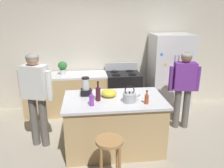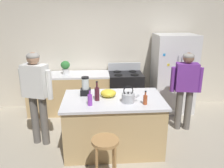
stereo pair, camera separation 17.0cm
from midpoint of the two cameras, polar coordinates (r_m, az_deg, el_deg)
ground_plane at (r=4.13m, az=-0.73°, el=-15.45°), size 14.00×14.00×0.00m
back_wall at (r=5.47m, az=-2.93°, el=8.22°), size 8.00×0.10×2.70m
kitchen_island at (r=3.89m, az=-0.75°, el=-9.83°), size 1.63×0.98×0.91m
back_counter_run at (r=5.32m, az=-11.12°, el=-2.39°), size 2.00×0.64×0.91m
refrigerator at (r=5.44m, az=13.33°, el=2.70°), size 0.90×0.73×1.77m
stove_range at (r=5.32m, az=1.81°, el=-1.89°), size 0.76×0.65×1.09m
person_by_island_left at (r=3.99m, az=-19.62°, el=-1.81°), size 0.59×0.34×1.64m
person_by_sink_right at (r=4.57m, az=16.48°, el=0.14°), size 0.60×0.28×1.54m
bar_stool at (r=3.10m, az=-2.28°, el=-16.17°), size 0.36×0.36×0.69m
potted_plant at (r=5.15m, az=-13.15°, el=4.12°), size 0.20×0.20×0.30m
blender_appliance at (r=3.84m, az=-7.84°, el=-0.93°), size 0.17×0.17×0.31m
bottle_wine at (r=3.59m, az=-4.85°, el=-2.42°), size 0.08×0.08×0.32m
bottle_cooking_sauce at (r=3.50m, az=7.24°, el=-3.72°), size 0.06×0.06×0.22m
bottle_soda at (r=3.42m, az=-6.53°, el=-3.94°), size 0.07×0.07×0.26m
mixing_bowl at (r=3.77m, az=-2.07°, el=-2.31°), size 0.26×0.26×0.12m
tea_kettle at (r=3.55m, az=3.02°, el=-3.30°), size 0.28×0.20×0.27m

